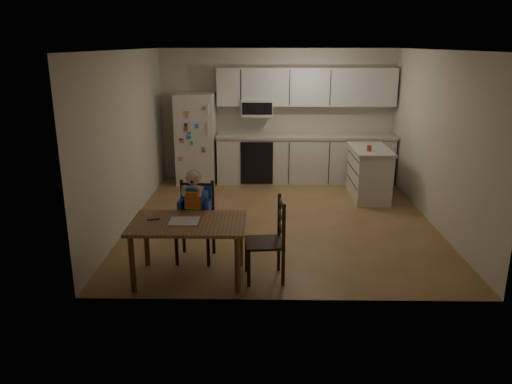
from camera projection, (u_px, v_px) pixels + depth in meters
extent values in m
cube|color=brown|center=(281.00, 220.00, 7.64)|extent=(4.50, 5.00, 0.01)
cube|color=beige|center=(277.00, 115.00, 9.67)|extent=(4.50, 0.02, 2.50)
cube|color=beige|center=(128.00, 138.00, 7.31)|extent=(0.02, 5.00, 2.50)
cube|color=beige|center=(437.00, 139.00, 7.24)|extent=(0.02, 5.00, 2.50)
cube|color=white|center=(283.00, 50.00, 6.92)|extent=(4.50, 5.00, 0.01)
cube|color=silver|center=(196.00, 138.00, 9.47)|extent=(0.72, 0.70, 1.70)
cube|color=silver|center=(305.00, 160.00, 9.61)|extent=(3.34, 0.60, 0.86)
cube|color=beige|center=(305.00, 136.00, 9.47)|extent=(3.37, 0.62, 0.05)
cube|color=black|center=(257.00, 163.00, 9.33)|extent=(0.60, 0.02, 0.80)
cube|color=silver|center=(306.00, 87.00, 9.34)|extent=(3.34, 0.34, 0.70)
cube|color=silver|center=(257.00, 107.00, 9.44)|extent=(0.60, 0.38, 0.33)
cube|color=silver|center=(369.00, 174.00, 8.61)|extent=(0.57, 1.13, 0.83)
cube|color=beige|center=(371.00, 149.00, 8.48)|extent=(0.62, 1.19, 0.05)
cylinder|color=#CC442D|center=(369.00, 148.00, 8.21)|extent=(0.08, 0.08, 0.10)
cube|color=brown|center=(188.00, 223.00, 5.54)|extent=(1.28, 0.82, 0.04)
cylinder|color=brown|center=(132.00, 264.00, 5.33)|extent=(0.06, 0.06, 0.65)
cylinder|color=brown|center=(146.00, 240.00, 5.97)|extent=(0.06, 0.06, 0.65)
cylinder|color=brown|center=(238.00, 265.00, 5.31)|extent=(0.06, 0.06, 0.65)
cylinder|color=brown|center=(240.00, 241.00, 5.96)|extent=(0.06, 0.06, 0.65)
cube|color=#BBBCC1|center=(184.00, 221.00, 5.54)|extent=(0.32, 0.28, 0.01)
cylinder|color=#1C3BB0|center=(152.00, 219.00, 5.59)|extent=(0.12, 0.06, 0.02)
cube|color=black|center=(195.00, 226.00, 6.11)|extent=(0.46, 0.46, 0.03)
cube|color=black|center=(177.00, 248.00, 6.01)|extent=(0.04, 0.04, 0.43)
cube|color=black|center=(184.00, 237.00, 6.38)|extent=(0.04, 0.04, 0.43)
cube|color=black|center=(208.00, 250.00, 5.98)|extent=(0.04, 0.04, 0.43)
cube|color=black|center=(214.00, 238.00, 6.35)|extent=(0.04, 0.04, 0.43)
cube|color=black|center=(197.00, 200.00, 6.22)|extent=(0.43, 0.07, 0.51)
cube|color=#1C3BB0|center=(195.00, 221.00, 6.09)|extent=(0.41, 0.37, 0.10)
cube|color=#1C3BB0|center=(197.00, 200.00, 6.17)|extent=(0.39, 0.09, 0.35)
cube|color=#5E9ED4|center=(194.00, 217.00, 6.06)|extent=(0.32, 0.28, 0.02)
cube|color=#2055B4|center=(194.00, 198.00, 6.02)|extent=(0.23, 0.16, 0.26)
cube|color=red|center=(193.00, 200.00, 5.96)|extent=(0.19, 0.03, 0.20)
sphere|color=beige|center=(193.00, 178.00, 5.94)|extent=(0.18, 0.18, 0.17)
ellipsoid|color=olive|center=(193.00, 177.00, 5.93)|extent=(0.18, 0.17, 0.14)
cube|color=black|center=(264.00, 243.00, 5.60)|extent=(0.46, 0.46, 0.03)
cube|color=black|center=(246.00, 255.00, 5.83)|extent=(0.04, 0.04, 0.42)
cube|color=black|center=(279.00, 254.00, 5.87)|extent=(0.04, 0.04, 0.42)
cube|color=black|center=(249.00, 269.00, 5.47)|extent=(0.04, 0.04, 0.42)
cube|color=black|center=(283.00, 268.00, 5.50)|extent=(0.04, 0.04, 0.42)
cube|color=black|center=(281.00, 220.00, 5.54)|extent=(0.08, 0.42, 0.50)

